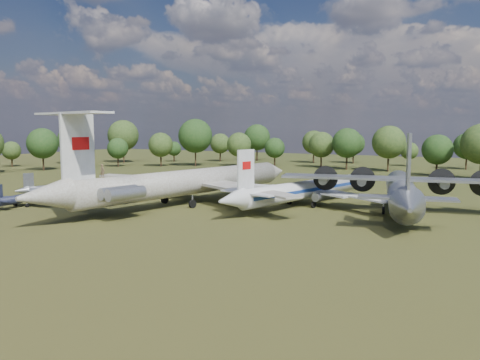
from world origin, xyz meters
The scene contains 7 objects.
ground centered at (0.00, 0.00, 0.00)m, with size 300.00×300.00×0.00m, color #203812.
il62_airliner centered at (0.88, 0.78, 2.89)m, with size 45.27×58.85×5.77m, color silver, non-canonical shape.
tu104_jet centered at (18.59, 8.32, 2.05)m, with size 30.69×40.92×4.09m, color silver, non-canonical shape.
an12_transport centered at (33.78, 7.97, 2.63)m, with size 35.79×40.00×5.26m, color #A2A5AA, non-canonical shape.
small_prop_west centered at (-21.70, -13.54, 1.01)m, with size 10.09×13.76×2.02m, color #161931, non-canonical shape.
small_prop_northwest centered at (-24.46, -3.68, 1.19)m, with size 11.88×16.19×2.38m, color #9C9FA4, non-canonical shape.
person_on_il62 centered at (-2.92, -14.93, 6.72)m, with size 0.69×0.45×1.90m, color olive.
Camera 1 is at (44.02, -63.66, 12.83)m, focal length 35.00 mm.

